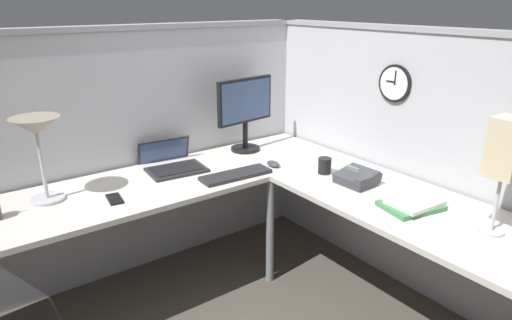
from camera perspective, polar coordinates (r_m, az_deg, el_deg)
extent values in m
plane|color=#4C443D|center=(2.88, 1.13, -17.18)|extent=(6.80, 6.80, 0.00)
cube|color=#B2B2B7|center=(3.05, -14.37, 0.75)|extent=(2.57, 0.10, 1.55)
cube|color=#939399|center=(2.90, -15.71, 15.69)|extent=(2.57, 0.12, 0.03)
cube|color=#B2B2B7|center=(2.93, 18.13, -0.38)|extent=(0.10, 2.37, 1.55)
cube|color=#939399|center=(2.78, 19.88, 15.14)|extent=(0.12, 2.37, 0.03)
cube|color=beige|center=(2.72, -11.19, -2.65)|extent=(2.35, 0.66, 0.03)
cube|color=beige|center=(2.47, 18.84, -5.73)|extent=(0.66, 1.49, 0.03)
cylinder|color=slate|center=(2.89, 1.77, -8.91)|extent=(0.05, 0.05, 0.70)
cylinder|color=black|center=(3.17, -1.33, 1.44)|extent=(0.20, 0.20, 0.02)
cylinder|color=black|center=(3.14, -1.35, 3.17)|extent=(0.04, 0.04, 0.20)
cube|color=black|center=(3.08, -1.38, 7.46)|extent=(0.46, 0.09, 0.30)
cube|color=#384C72|center=(3.07, -1.15, 7.41)|extent=(0.42, 0.06, 0.26)
cube|color=#232326|center=(2.82, -9.87, -1.23)|extent=(0.36, 0.27, 0.02)
cube|color=black|center=(2.82, -9.88, -1.04)|extent=(0.31, 0.21, 0.00)
cube|color=#232326|center=(3.01, -11.49, 0.73)|extent=(0.35, 0.10, 0.22)
cube|color=#384C72|center=(3.00, -11.43, 0.69)|extent=(0.31, 0.08, 0.18)
cube|color=#232326|center=(2.70, -2.54, -1.87)|extent=(0.44, 0.16, 0.02)
ellipsoid|color=#38383D|center=(2.86, 2.17, -0.48)|extent=(0.06, 0.10, 0.03)
cylinder|color=#B7BABF|center=(2.62, -24.58, -4.44)|extent=(0.17, 0.17, 0.02)
cylinder|color=#B7BABF|center=(2.55, -25.18, -0.49)|extent=(0.02, 0.02, 0.38)
cone|color=gray|center=(2.50, -25.83, 3.83)|extent=(0.24, 0.24, 0.09)
cube|color=black|center=(2.50, -17.26, -4.67)|extent=(0.09, 0.15, 0.01)
cube|color=#38383D|center=(2.64, 12.43, -2.23)|extent=(0.20, 0.21, 0.10)
cube|color=#8CA58C|center=(2.65, 11.99, -1.24)|extent=(0.02, 0.09, 0.04)
cube|color=#38383D|center=(2.59, 13.90, -2.35)|extent=(0.19, 0.05, 0.04)
cube|color=#3F7F4C|center=(2.43, 18.76, -5.44)|extent=(0.32, 0.26, 0.02)
cube|color=silver|center=(2.42, 19.22, -4.95)|extent=(0.27, 0.21, 0.02)
cylinder|color=#B7BABF|center=(2.33, 27.30, -7.88)|extent=(0.11, 0.11, 0.01)
cylinder|color=#B7BABF|center=(2.28, 27.81, -4.86)|extent=(0.02, 0.02, 0.27)
cube|color=beige|center=(2.19, 28.87, 1.36)|extent=(0.13, 0.13, 0.26)
cylinder|color=black|center=(2.77, 8.57, -0.70)|extent=(0.08, 0.08, 0.10)
cylinder|color=black|center=(2.82, 17.03, 9.14)|extent=(0.03, 0.22, 0.22)
cylinder|color=white|center=(2.81, 16.82, 9.12)|extent=(0.00, 0.19, 0.19)
cube|color=black|center=(2.82, 16.47, 9.38)|extent=(0.00, 0.06, 0.01)
cube|color=black|center=(2.79, 17.01, 9.78)|extent=(0.00, 0.01, 0.08)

